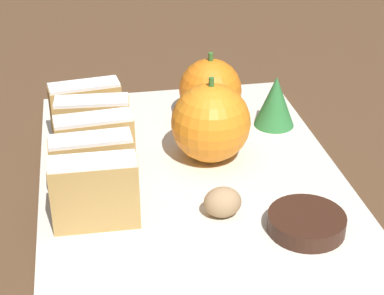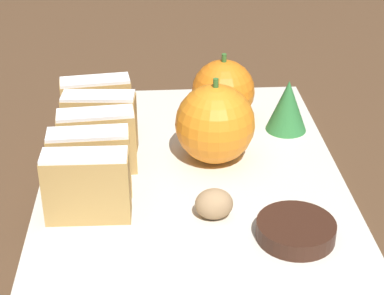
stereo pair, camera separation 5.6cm
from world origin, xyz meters
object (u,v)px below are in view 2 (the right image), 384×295
at_px(orange_near, 215,124).
at_px(orange_far, 223,91).
at_px(walnut, 214,204).
at_px(chocolate_cookie, 296,230).

relative_size(orange_near, orange_far, 1.12).
height_order(walnut, chocolate_cookie, walnut).
bearing_deg(orange_near, walnut, -95.75).
xyz_separation_m(orange_near, chocolate_cookie, (0.05, -0.13, -0.03)).
distance_m(orange_far, walnut, 0.18).
xyz_separation_m(orange_far, walnut, (-0.03, -0.18, -0.02)).
bearing_deg(orange_near, orange_far, 78.61).
relative_size(orange_far, chocolate_cookie, 1.19).
relative_size(orange_far, walnut, 2.36).
bearing_deg(walnut, orange_far, 81.61).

